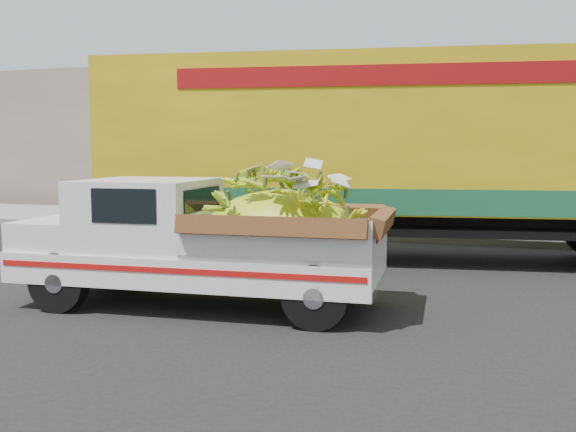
% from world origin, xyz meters
% --- Properties ---
extents(ground, '(100.00, 100.00, 0.00)m').
position_xyz_m(ground, '(0.00, 0.00, 0.00)').
color(ground, black).
rests_on(ground, ground).
extents(curb, '(60.00, 0.25, 0.15)m').
position_xyz_m(curb, '(0.00, 7.51, 0.07)').
color(curb, gray).
rests_on(curb, ground).
extents(sidewalk, '(60.00, 4.00, 0.14)m').
position_xyz_m(sidewalk, '(0.00, 9.61, 0.07)').
color(sidewalk, gray).
rests_on(sidewalk, ground).
extents(building_left, '(18.00, 6.00, 5.00)m').
position_xyz_m(building_left, '(-8.00, 15.51, 2.50)').
color(building_left, gray).
rests_on(building_left, ground).
extents(pickup_truck, '(4.97, 2.11, 1.70)m').
position_xyz_m(pickup_truck, '(-0.74, 0.58, 0.91)').
color(pickup_truck, black).
rests_on(pickup_truck, ground).
extents(semi_trailer, '(12.07, 4.29, 3.80)m').
position_xyz_m(semi_trailer, '(1.20, 5.06, 2.12)').
color(semi_trailer, black).
rests_on(semi_trailer, ground).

